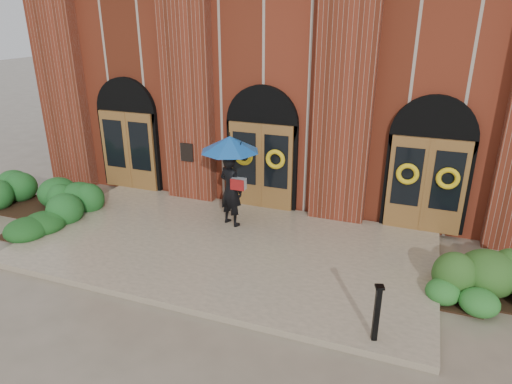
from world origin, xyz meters
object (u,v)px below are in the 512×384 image
at_px(man_with_umbrella, 230,164).
at_px(hedge_wall_right, 492,272).
at_px(metal_post, 377,312).
at_px(hedge_wall_left, 41,197).

height_order(man_with_umbrella, hedge_wall_right, man_with_umbrella).
relative_size(man_with_umbrella, metal_post, 2.22).
distance_m(man_with_umbrella, hedge_wall_left, 6.05).
height_order(man_with_umbrella, hedge_wall_left, man_with_umbrella).
bearing_deg(man_with_umbrella, hedge_wall_right, -166.39).
relative_size(man_with_umbrella, hedge_wall_right, 0.72).
bearing_deg(metal_post, hedge_wall_right, 51.64).
xyz_separation_m(man_with_umbrella, metal_post, (4.22, -3.46, -1.14)).
relative_size(metal_post, hedge_wall_left, 0.33).
xyz_separation_m(man_with_umbrella, hedge_wall_left, (-5.82, -0.80, -1.44)).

